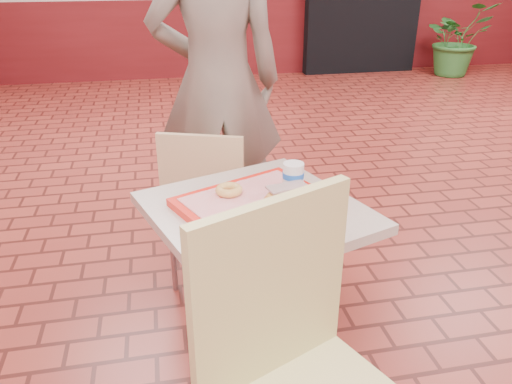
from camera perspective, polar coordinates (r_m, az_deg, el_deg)
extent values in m
cube|color=maroon|center=(2.97, 24.91, -7.87)|extent=(8.00, 10.00, 0.01)
cube|color=#581113|center=(7.20, 2.23, 17.30)|extent=(8.00, 0.04, 1.00)
cube|color=#B3A290|center=(1.74, 0.00, -2.35)|extent=(0.68, 0.68, 0.04)
cylinder|color=gray|center=(1.94, 0.00, -11.81)|extent=(0.08, 0.08, 0.68)
cylinder|color=gray|center=(2.15, 0.00, -18.77)|extent=(0.49, 0.49, 0.03)
cube|color=#CDC27B|center=(1.28, 1.78, -11.18)|extent=(0.44, 0.22, 0.51)
cube|color=#D5B480|center=(2.47, -5.04, -1.79)|extent=(0.49, 0.49, 0.04)
cube|color=#D5B480|center=(2.22, -6.27, 1.40)|extent=(0.37, 0.15, 0.42)
cylinder|color=gray|center=(2.67, -0.67, -4.34)|extent=(0.03, 0.03, 0.37)
cylinder|color=gray|center=(2.74, -7.43, -3.80)|extent=(0.03, 0.03, 0.37)
cylinder|color=gray|center=(2.40, -1.92, -8.15)|extent=(0.03, 0.03, 0.37)
cylinder|color=gray|center=(2.47, -9.43, -7.43)|extent=(0.03, 0.03, 0.37)
imported|color=#6E6155|center=(2.59, -4.45, 12.32)|extent=(0.69, 0.46, 1.86)
cube|color=red|center=(1.73, 0.00, -1.38)|extent=(0.50, 0.39, 0.03)
cube|color=#E18585|center=(1.72, 0.00, -0.93)|extent=(0.44, 0.33, 0.00)
torus|color=gold|center=(1.76, -3.11, 0.25)|extent=(0.12, 0.12, 0.03)
ellipsoid|color=#CF8B3C|center=(1.72, 3.56, -0.13)|extent=(0.17, 0.11, 0.04)
cube|color=beige|center=(1.71, 3.59, 0.60)|extent=(0.15, 0.09, 0.01)
ellipsoid|color=#B45A19|center=(1.70, 1.53, -0.83)|extent=(0.04, 0.04, 0.02)
cylinder|color=silver|center=(1.79, 4.28, 1.85)|extent=(0.08, 0.08, 0.10)
cylinder|color=blue|center=(1.79, 4.28, 1.99)|extent=(0.08, 0.08, 0.02)
imported|color=#2C702C|center=(7.60, 21.96, 15.91)|extent=(0.97, 0.87, 0.97)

